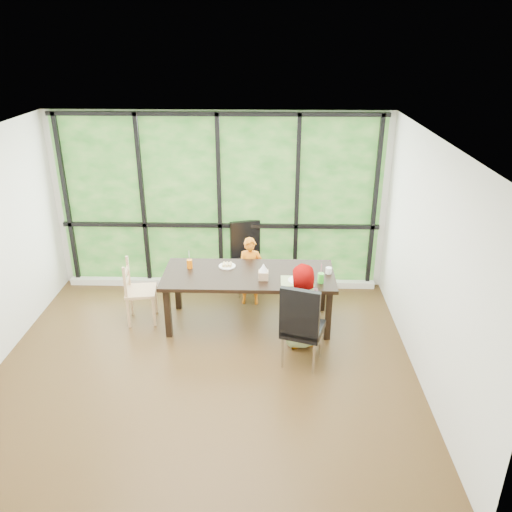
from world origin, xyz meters
The scene contains 23 objects.
ground centered at (0.00, 0.00, 0.00)m, with size 5.00×5.00×0.00m, color black.
back_wall centered at (0.00, 2.25, 1.35)m, with size 5.00×5.00×0.00m, color silver.
foliage_backdrop centered at (0.00, 2.23, 1.35)m, with size 4.80×0.02×2.65m, color #134613.
window_mullions centered at (0.00, 2.19, 1.35)m, with size 4.80×0.06×2.65m, color black, non-canonical shape.
window_sill centered at (0.00, 2.15, 0.05)m, with size 4.80×0.12×0.10m, color silver.
dining_table centered at (0.48, 1.04, 0.38)m, with size 2.28×0.96×0.75m, color black.
chair_window_leather centered at (0.43, 1.98, 0.54)m, with size 0.46×0.46×1.08m, color black.
chair_interior_leather centered at (1.16, 0.14, 0.54)m, with size 0.46×0.46×1.08m, color black.
chair_end_beech centered at (-1.00, 1.07, 0.45)m, with size 0.42×0.40×0.90m, color tan.
child_toddler centered at (0.48, 1.62, 0.51)m, with size 0.37×0.24×1.02m, color #CF650C.
child_older centered at (1.15, 0.51, 0.56)m, with size 0.55×0.36×1.12m, color gray.
placemat centered at (1.12, 0.83, 0.75)m, with size 0.42×0.31×0.01m, color tan.
plate_far centered at (0.18, 1.25, 0.76)m, with size 0.23×0.23×0.01m, color white.
plate_near centered at (1.13, 0.84, 0.76)m, with size 0.26×0.26×0.02m, color white.
orange_cup centered at (-0.33, 1.20, 0.81)m, with size 0.08×0.08×0.12m, color orange.
green_cup centered at (1.41, 0.81, 0.81)m, with size 0.08×0.08×0.13m, color #41D233.
white_mug centered at (1.54, 1.08, 0.79)m, with size 0.08×0.08×0.08m, color white.
tissue_box centered at (0.68, 0.89, 0.81)m, with size 0.13×0.13×0.11m, color tan.
crepe_rolls_far centered at (0.18, 1.25, 0.78)m, with size 0.15×0.12×0.04m, color tan, non-canonical shape.
crepe_rolls_near centered at (1.13, 0.84, 0.78)m, with size 0.15×0.12×0.04m, color tan, non-canonical shape.
straw_white centered at (-0.33, 1.20, 0.91)m, with size 0.01×0.01×0.20m, color white.
straw_pink centered at (1.41, 0.81, 0.92)m, with size 0.01×0.01×0.20m, color pink.
tissue centered at (0.68, 0.89, 0.92)m, with size 0.12×0.12×0.11m, color white.
Camera 1 is at (0.75, -5.08, 3.71)m, focal length 35.91 mm.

